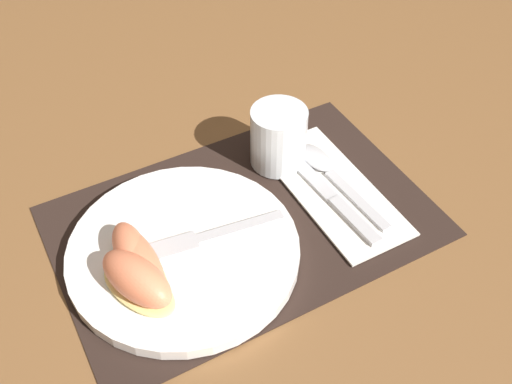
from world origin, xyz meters
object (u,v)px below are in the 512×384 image
object	(u,v)px
plate	(184,251)
citrus_wedge_1	(139,263)
spoon	(326,168)
citrus_wedge_2	(137,280)
juice_glass	(278,140)
knife	(326,191)
citrus_wedge_0	(132,253)
fork	(203,238)

from	to	relation	value
plate	citrus_wedge_1	bearing A→B (deg)	-169.89
spoon	citrus_wedge_2	size ratio (longest dim) A/B	1.61
spoon	citrus_wedge_2	distance (m)	0.31
juice_glass	plate	bearing A→B (deg)	-153.53
juice_glass	knife	distance (m)	0.10
knife	citrus_wedge_0	world-z (taller)	citrus_wedge_0
fork	citrus_wedge_1	bearing A→B (deg)	-173.57
knife	spoon	distance (m)	0.04
spoon	fork	distance (m)	0.21
citrus_wedge_1	citrus_wedge_0	bearing A→B (deg)	96.77
juice_glass	citrus_wedge_0	bearing A→B (deg)	-160.85
plate	knife	bearing A→B (deg)	0.88
knife	citrus_wedge_0	distance (m)	0.27
plate	knife	size ratio (longest dim) A/B	1.26
fork	citrus_wedge_2	size ratio (longest dim) A/B	1.58
plate	fork	bearing A→B (deg)	-1.99
juice_glass	fork	xyz separation A→B (m)	(-0.16, -0.09, -0.02)
knife	juice_glass	bearing A→B (deg)	104.22
plate	knife	distance (m)	0.21
knife	spoon	size ratio (longest dim) A/B	1.19
spoon	citrus_wedge_2	xyz separation A→B (m)	(-0.30, -0.07, 0.03)
plate	citrus_wedge_2	xyz separation A→B (m)	(-0.07, -0.03, 0.03)
citrus_wedge_2	citrus_wedge_0	bearing A→B (deg)	77.97
plate	citrus_wedge_2	distance (m)	0.08
knife	citrus_wedge_2	xyz separation A→B (m)	(-0.28, -0.04, 0.03)
juice_glass	citrus_wedge_1	distance (m)	0.26
citrus_wedge_0	citrus_wedge_2	xyz separation A→B (m)	(-0.01, -0.04, 0.00)
citrus_wedge_0	citrus_wedge_2	bearing A→B (deg)	-102.03
fork	citrus_wedge_1	world-z (taller)	citrus_wedge_1
spoon	citrus_wedge_1	bearing A→B (deg)	-170.27
citrus_wedge_1	citrus_wedge_2	xyz separation A→B (m)	(-0.01, -0.02, 0.00)
citrus_wedge_1	citrus_wedge_2	size ratio (longest dim) A/B	1.07
citrus_wedge_0	citrus_wedge_1	bearing A→B (deg)	-83.23
fork	citrus_wedge_0	distance (m)	0.09
knife	citrus_wedge_1	xyz separation A→B (m)	(-0.26, -0.01, 0.03)
juice_glass	spoon	distance (m)	0.08
citrus_wedge_2	juice_glass	bearing A→B (deg)	26.50
juice_glass	fork	distance (m)	0.18
fork	spoon	bearing A→B (deg)	11.06
spoon	citrus_wedge_0	xyz separation A→B (m)	(-0.29, -0.03, 0.02)
fork	citrus_wedge_2	distance (m)	0.10
plate	citrus_wedge_0	size ratio (longest dim) A/B	2.88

